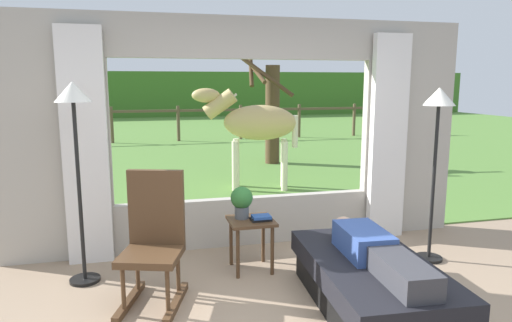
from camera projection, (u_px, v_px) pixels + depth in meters
name	position (u px, v px, depth m)	size (l,w,h in m)	color
back_wall_with_window	(246.00, 137.00, 5.14)	(5.20, 0.12, 2.55)	#ADA599
curtain_panel_left	(85.00, 148.00, 4.61)	(0.44, 0.10, 2.40)	silver
curtain_panel_right	(388.00, 138.00, 5.42)	(0.44, 0.10, 2.40)	silver
outdoor_pasture_lawn	(176.00, 136.00, 15.77)	(36.00, 21.68, 0.02)	#568438
distant_hill_ridge	(161.00, 94.00, 24.98)	(36.00, 2.00, 2.40)	#3E6F26
recliner_sofa	(370.00, 284.00, 3.78)	(1.01, 1.76, 0.42)	black
reclining_person	(375.00, 251.00, 3.68)	(0.38, 1.44, 0.22)	#334C8C
rocking_chair	(154.00, 239.00, 3.87)	(0.65, 0.79, 1.12)	#4C331E
side_table	(251.00, 229.00, 4.54)	(0.44, 0.44, 0.52)	#4C331E
potted_plant	(242.00, 200.00, 4.53)	(0.22, 0.22, 0.32)	#4C5156
book_stack	(261.00, 218.00, 4.48)	(0.20, 0.15, 0.05)	black
floor_lamp_left	(75.00, 122.00, 4.08)	(0.32, 0.32, 1.86)	black
floor_lamp_right	(438.00, 122.00, 4.62)	(0.32, 0.32, 1.80)	black
horse	(255.00, 123.00, 7.85)	(1.82, 0.87, 1.73)	tan
pasture_tree	(270.00, 109.00, 10.30)	(1.13, 1.39, 2.91)	#4C3823
pasture_fence_line	(178.00, 118.00, 14.37)	(16.10, 0.10, 1.10)	brown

